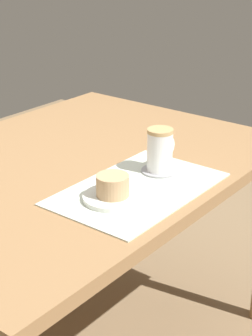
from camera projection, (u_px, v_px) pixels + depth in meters
dining_table at (70, 184)px, 1.65m from camera, size 1.23×0.89×0.71m
placemat at (138, 189)px, 1.46m from camera, size 0.46×0.29×0.00m
pastry_plate at (113, 197)px, 1.39m from camera, size 0.15×0.15×0.01m
pastry at (113, 185)px, 1.38m from camera, size 0.08×0.08×0.05m
coffee_coaster at (159, 171)px, 1.55m from camera, size 0.10×0.10×0.00m
coffee_mug at (160, 150)px, 1.53m from camera, size 0.10×0.07×0.12m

